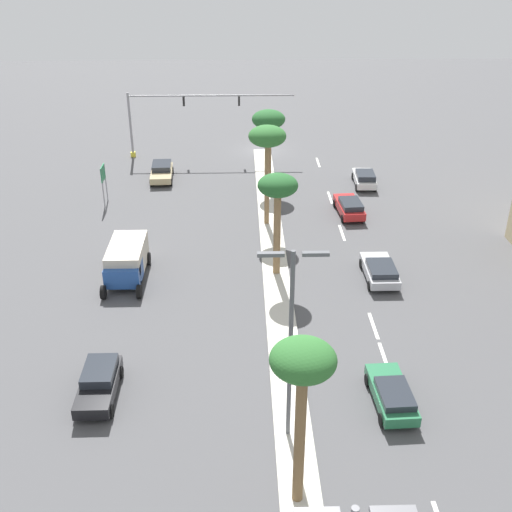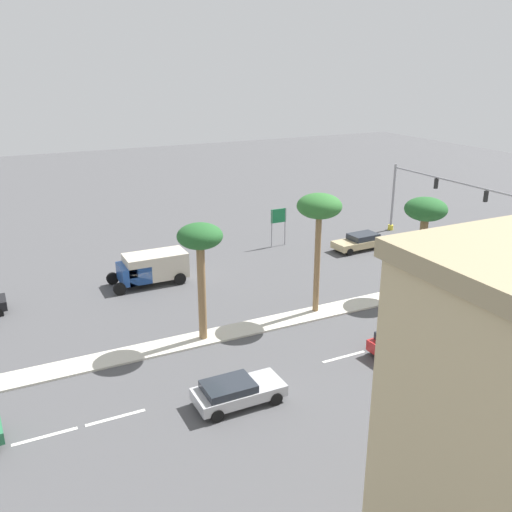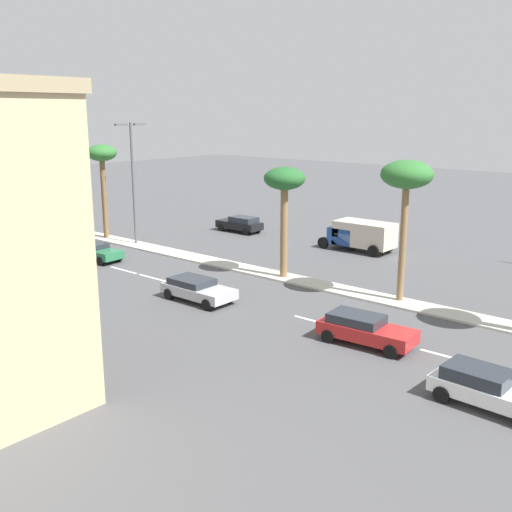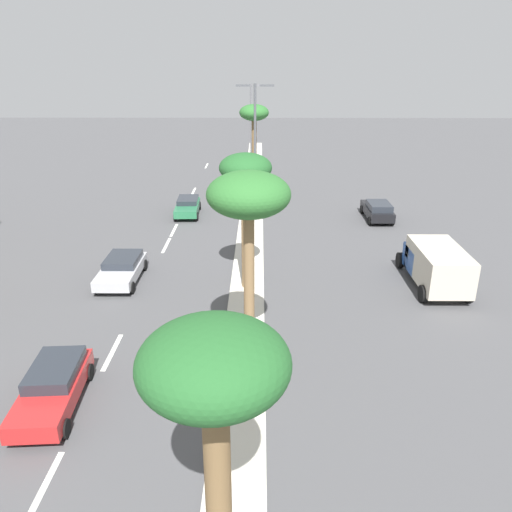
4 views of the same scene
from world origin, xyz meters
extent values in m
plane|color=#4C4C4F|center=(0.00, 29.40, 0.00)|extent=(160.00, 160.00, 0.00)
cube|color=beige|center=(0.00, 37.79, 0.06)|extent=(1.80, 75.59, 0.12)
cube|color=silver|center=(-5.50, 13.27, 0.01)|extent=(0.20, 2.80, 0.01)
cube|color=silver|center=(-5.50, 20.40, 0.01)|extent=(0.20, 2.80, 0.01)
cube|color=silver|center=(-5.50, 33.26, 0.01)|extent=(0.20, 2.80, 0.01)
cube|color=silver|center=(-5.50, 36.39, 0.01)|extent=(0.20, 2.80, 0.01)
cube|color=silver|center=(-5.50, 47.62, 0.01)|extent=(0.20, 2.80, 0.01)
cylinder|color=olive|center=(0.30, 18.68, 3.44)|extent=(0.39, 0.39, 6.64)
ellipsoid|color=#2D6B2D|center=(0.30, 18.68, 7.26)|extent=(2.85, 2.85, 1.57)
cylinder|color=olive|center=(-0.04, 26.77, 3.08)|extent=(0.48, 0.48, 5.92)
ellipsoid|color=#235B28|center=(-0.04, 26.77, 6.50)|extent=(2.61, 2.61, 1.44)
cylinder|color=brown|center=(0.15, 46.00, 3.46)|extent=(0.44, 0.44, 6.68)
ellipsoid|color=#2D6B2D|center=(0.15, 46.00, 7.24)|extent=(2.50, 2.50, 1.38)
cylinder|color=#515459|center=(0.27, 42.18, 4.93)|extent=(0.20, 0.20, 9.62)
cube|color=#515459|center=(-0.63, 42.18, 9.59)|extent=(1.10, 0.24, 0.16)
cube|color=#515459|center=(1.17, 42.18, 9.59)|extent=(1.10, 0.24, 0.16)
cylinder|color=slate|center=(-0.25, 54.24, 4.65)|extent=(0.20, 0.20, 9.06)
cube|color=slate|center=(-1.15, 54.24, 9.03)|extent=(1.10, 0.24, 0.16)
cube|color=slate|center=(0.65, 54.24, 9.03)|extent=(1.10, 0.24, 0.16)
cube|color=red|center=(-6.57, 16.87, 0.63)|extent=(2.07, 4.59, 0.63)
cube|color=#262B33|center=(-6.61, 17.43, 1.16)|extent=(1.76, 2.57, 0.43)
cylinder|color=black|center=(-5.62, 15.36, 0.32)|extent=(0.26, 0.65, 0.64)
cylinder|color=black|center=(-7.30, 15.25, 0.32)|extent=(0.26, 0.65, 0.64)
cylinder|color=black|center=(-5.84, 18.49, 0.32)|extent=(0.26, 0.65, 0.64)
cylinder|color=black|center=(-7.51, 18.38, 0.32)|extent=(0.26, 0.65, 0.64)
cube|color=#B2B2B7|center=(-6.95, 27.57, 0.60)|extent=(1.95, 4.41, 0.56)
cube|color=#262B33|center=(-6.95, 28.12, 1.07)|extent=(1.75, 2.43, 0.38)
cylinder|color=black|center=(-6.02, 26.03, 0.32)|extent=(0.22, 0.64, 0.64)
cylinder|color=black|center=(-7.87, 26.03, 0.32)|extent=(0.22, 0.64, 0.64)
cylinder|color=black|center=(-6.03, 29.11, 0.32)|extent=(0.22, 0.64, 0.64)
cylinder|color=black|center=(-7.87, 29.11, 0.32)|extent=(0.22, 0.64, 0.64)
cube|color=#287047|center=(-5.01, 40.15, 0.60)|extent=(1.91, 4.33, 0.57)
cube|color=#262B33|center=(-5.04, 40.68, 1.07)|extent=(1.65, 2.41, 0.36)
cylinder|color=black|center=(-4.13, 38.70, 0.32)|extent=(0.25, 0.65, 0.64)
cylinder|color=black|center=(-5.76, 38.62, 0.32)|extent=(0.25, 0.65, 0.64)
cylinder|color=black|center=(-4.27, 41.67, 0.32)|extent=(0.25, 0.65, 0.64)
cylinder|color=black|center=(-5.90, 41.60, 0.32)|extent=(0.25, 0.65, 0.64)
cube|color=silver|center=(-9.00, 10.33, 0.61)|extent=(1.94, 4.30, 0.58)
cube|color=#262B33|center=(-8.98, 10.86, 1.15)|extent=(1.68, 2.40, 0.49)
cylinder|color=black|center=(-8.10, 11.77, 0.32)|extent=(0.25, 0.65, 0.64)
cylinder|color=black|center=(-9.76, 11.85, 0.32)|extent=(0.25, 0.65, 0.64)
cube|color=black|center=(9.62, 39.21, 0.64)|extent=(1.77, 4.30, 0.63)
cube|color=#262B33|center=(9.63, 38.68, 1.19)|extent=(1.58, 2.37, 0.47)
cylinder|color=black|center=(8.79, 40.71, 0.32)|extent=(0.22, 0.64, 0.64)
cylinder|color=black|center=(10.45, 40.72, 0.32)|extent=(0.22, 0.64, 0.64)
cylinder|color=black|center=(8.80, 37.71, 0.32)|extent=(0.22, 0.64, 0.64)
cylinder|color=black|center=(10.46, 37.72, 0.32)|extent=(0.22, 0.64, 0.64)
cube|color=#234C99|center=(10.06, 28.32, 1.09)|extent=(2.29, 2.13, 1.28)
cube|color=beige|center=(10.06, 26.65, 1.38)|extent=(2.29, 4.53, 1.87)
cylinder|color=black|center=(8.92, 29.68, 0.45)|extent=(0.28, 0.90, 0.90)
cylinder|color=black|center=(11.20, 29.68, 0.45)|extent=(0.28, 0.90, 0.90)
cylinder|color=black|center=(8.92, 25.18, 0.45)|extent=(0.28, 0.90, 0.90)
cylinder|color=black|center=(11.20, 25.18, 0.45)|extent=(0.28, 0.90, 0.90)
camera|label=1|loc=(2.34, 64.44, 21.25)|focal=44.24mm
camera|label=2|loc=(-28.09, 37.06, 15.69)|focal=38.86mm
camera|label=3|loc=(-29.84, 4.01, 10.60)|focal=41.89mm
camera|label=4|loc=(0.69, 2.50, 11.47)|focal=34.98mm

